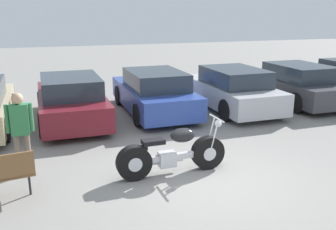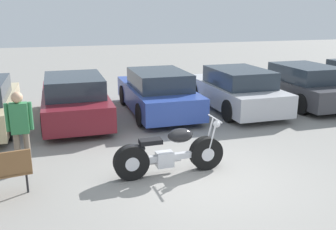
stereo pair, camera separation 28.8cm
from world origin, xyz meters
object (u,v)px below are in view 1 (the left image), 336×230
object	(u,v)px
motorcycle	(171,153)
parked_car_blue	(154,93)
parked_car_silver	(231,89)
parked_car_dark_grey	(295,84)
person_standing	(20,127)
parked_car_maroon	(71,100)

from	to	relation	value
motorcycle	parked_car_blue	size ratio (longest dim) A/B	0.52
motorcycle	parked_car_silver	bearing A→B (deg)	49.80
parked_car_blue	parked_car_silver	xyz separation A→B (m)	(2.59, -0.33, 0.00)
parked_car_silver	parked_car_dark_grey	xyz separation A→B (m)	(2.59, 0.09, 0.00)
motorcycle	person_standing	distance (m)	3.03
parked_car_maroon	parked_car_dark_grey	bearing A→B (deg)	-0.56
parked_car_maroon	parked_car_blue	world-z (taller)	same
parked_car_blue	person_standing	size ratio (longest dim) A/B	2.62
person_standing	motorcycle	bearing A→B (deg)	-19.32
parked_car_maroon	parked_car_silver	xyz separation A→B (m)	(5.19, -0.17, 0.00)
parked_car_blue	parked_car_dark_grey	world-z (taller)	same
parked_car_blue	motorcycle	bearing A→B (deg)	-102.58
parked_car_maroon	parked_car_silver	distance (m)	5.19
parked_car_maroon	parked_car_silver	world-z (taller)	same
motorcycle	parked_car_dark_grey	xyz separation A→B (m)	(6.22, 4.38, 0.23)
parked_car_dark_grey	motorcycle	bearing A→B (deg)	-144.85
parked_car_dark_grey	parked_car_maroon	bearing A→B (deg)	179.44
parked_car_blue	parked_car_maroon	bearing A→B (deg)	-176.48
motorcycle	parked_car_silver	xyz separation A→B (m)	(3.62, 4.29, 0.23)
person_standing	parked_car_maroon	bearing A→B (deg)	70.27
parked_car_dark_grey	person_standing	bearing A→B (deg)	-159.39
parked_car_blue	person_standing	bearing A→B (deg)	-136.60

